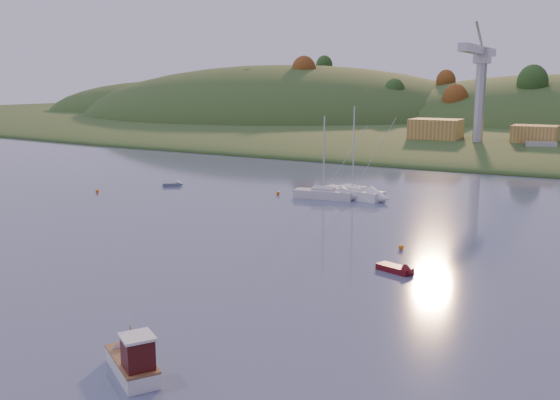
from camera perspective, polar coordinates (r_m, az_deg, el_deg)
The scene contains 19 objects.
far_shore at distance 250.79m, azimuth 22.36°, elevation 6.42°, with size 620.00×220.00×1.50m, color #25461C.
shore_slope at distance 186.62m, azimuth 19.82°, elevation 5.36°, with size 640.00×150.00×7.00m, color #25461C.
hill_left_far at distance 301.79m, azimuth -10.03°, elevation 7.66°, with size 120.00×100.00×32.00m, color #25461C.
hill_left at distance 250.02m, azimuth 0.38°, elevation 7.21°, with size 170.00×140.00×44.00m, color #25461C.
hill_center at distance 229.88m, azimuth 24.20°, elevation 5.96°, with size 140.00×120.00×36.00m, color #25461C.
hillside_trees at distance 206.31m, azimuth 20.77°, elevation 5.76°, with size 280.00×50.00×32.00m, color #1A4117, non-canonical shape.
wharf at distance 143.47m, azimuth 18.90°, elevation 4.46°, with size 42.00×16.00×2.40m, color slate.
shed_west at distance 147.01m, azimuth 14.05°, elevation 6.26°, with size 11.00×8.00×4.80m, color olive.
shed_east at distance 143.95m, azimuth 22.26°, elevation 5.54°, with size 9.00×7.00×4.00m, color olive.
dock_crane at distance 139.79m, azimuth 17.79°, elevation 10.94°, with size 3.20×28.00×20.30m.
fishing_boat at distance 35.87m, azimuth -13.56°, elevation -13.83°, with size 5.70×4.49×3.60m.
sailboat_near at distance 84.48m, azimuth 4.01°, elevation 0.64°, with size 8.25×3.54×11.08m.
sailboat_far at distance 85.02m, azimuth 6.66°, elevation 0.70°, with size 9.27×4.61×12.34m.
red_tender at distance 52.55m, azimuth 11.05°, elevation -6.35°, with size 3.79×2.25×1.22m.
grey_dinghy at distance 95.73m, azimuth -9.54°, elevation 1.42°, with size 3.14×2.77×1.15m.
work_vessel at distance 138.06m, azimuth 22.67°, elevation 4.00°, with size 14.52×7.94×3.54m.
buoy_0 at distance 59.70m, azimuth 11.01°, elevation -4.28°, with size 0.50×0.50×0.50m, color orange.
buoy_1 at distance 92.31m, azimuth -16.37°, elevation 0.79°, with size 0.50×0.50×0.50m, color orange.
buoy_2 at distance 87.04m, azimuth -0.18°, elevation 0.65°, with size 0.50×0.50×0.50m, color orange.
Camera 1 is at (30.66, -18.42, 15.55)m, focal length 40.00 mm.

